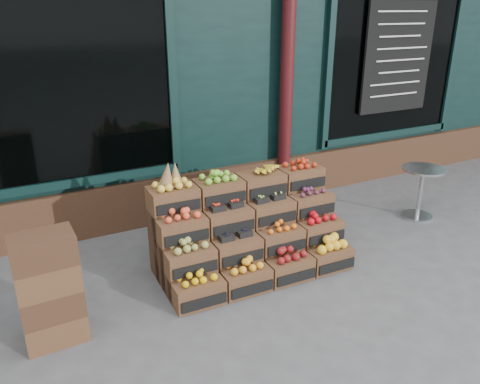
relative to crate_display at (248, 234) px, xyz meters
name	(u,v)px	position (x,y,z in m)	size (l,w,h in m)	color
ground	(291,293)	(0.13, -0.66, -0.38)	(60.00, 60.00, 0.00)	#4C4C4F
shop_facade	(130,21)	(0.13, 4.45, 2.02)	(12.00, 6.24, 4.80)	black
crate_display	(248,234)	(0.00, 0.00, 0.00)	(1.98, 1.01, 1.22)	#533520
spare_crates	(49,289)	(-1.99, -0.32, 0.11)	(0.49, 0.35, 0.96)	#533520
bistro_table	(421,187)	(2.60, 0.07, 0.05)	(0.54, 0.54, 0.68)	silver
shopkeeper	(95,147)	(-1.11, 2.04, 0.57)	(0.69, 0.46, 1.90)	#164E2A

